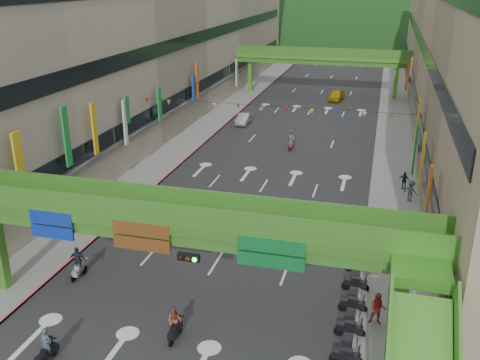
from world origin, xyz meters
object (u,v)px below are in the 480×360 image
(scooter_rider_mid, at_px, (175,323))
(overpass_near, at_px, (191,238))
(car_silver, at_px, (244,119))
(car_yellow, at_px, (337,95))
(pedestrian_red, at_px, (378,311))
(scooter_rider_near, at_px, (46,348))

(scooter_rider_mid, bearing_deg, overpass_near, 62.60)
(car_silver, bearing_deg, car_yellow, 57.77)
(car_yellow, bearing_deg, pedestrian_red, -74.57)
(car_yellow, bearing_deg, scooter_rider_mid, -84.64)
(overpass_near, height_order, car_yellow, overpass_near)
(scooter_rider_near, relative_size, car_yellow, 0.42)
(overpass_near, relative_size, car_silver, 7.01)
(scooter_rider_near, xyz_separation_m, pedestrian_red, (14.92, 7.00, 0.02))
(scooter_rider_near, relative_size, car_silver, 0.48)
(overpass_near, xyz_separation_m, car_yellow, (1.85, 56.93, -4.44))
(overpass_near, height_order, pedestrian_red, overpass_near)
(scooter_rider_near, bearing_deg, pedestrian_red, 25.13)
(scooter_rider_near, bearing_deg, overpass_near, 37.24)
(scooter_rider_near, xyz_separation_m, car_yellow, (7.61, 61.31, -0.11))
(overpass_near, xyz_separation_m, scooter_rider_mid, (-0.60, -1.15, -4.26))
(scooter_rider_mid, distance_m, car_yellow, 58.14)
(scooter_rider_near, height_order, scooter_rider_mid, scooter_rider_near)
(overpass_near, bearing_deg, pedestrian_red, 15.96)
(scooter_rider_mid, bearing_deg, pedestrian_red, 21.15)
(scooter_rider_mid, xyz_separation_m, car_yellow, (2.45, 58.09, -0.19))
(scooter_rider_near, bearing_deg, car_yellow, 82.92)
(overpass_near, bearing_deg, car_yellow, 88.14)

